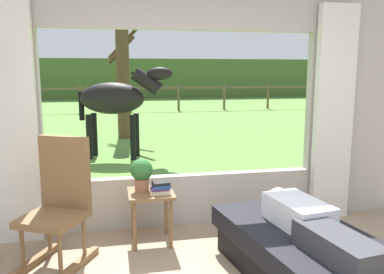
% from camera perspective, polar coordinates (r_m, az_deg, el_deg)
% --- Properties ---
extents(back_wall_with_window, '(5.20, 0.12, 2.55)m').
position_cam_1_polar(back_wall_with_window, '(4.25, -1.23, 3.66)').
color(back_wall_with_window, '#ADA599').
rests_on(back_wall_with_window, ground_plane).
extents(curtain_panel_left, '(0.44, 0.10, 2.40)m').
position_cam_1_polar(curtain_panel_left, '(4.16, -24.42, 1.99)').
color(curtain_panel_left, silver).
rests_on(curtain_panel_left, ground_plane).
extents(curtain_panel_right, '(0.44, 0.10, 2.40)m').
position_cam_1_polar(curtain_panel_right, '(4.73, 19.71, 3.09)').
color(curtain_panel_right, silver).
rests_on(curtain_panel_right, ground_plane).
extents(outdoor_pasture_lawn, '(36.00, 21.68, 0.02)m').
position_cam_1_polar(outdoor_pasture_lawn, '(15.18, -8.53, 3.09)').
color(outdoor_pasture_lawn, '#568438').
rests_on(outdoor_pasture_lawn, ground_plane).
extents(distant_hill_ridge, '(36.00, 2.00, 2.40)m').
position_cam_1_polar(distant_hill_ridge, '(24.92, -9.79, 8.28)').
color(distant_hill_ridge, '#465E2C').
rests_on(distant_hill_ridge, ground_plane).
extents(recliner_sofa, '(1.14, 1.82, 0.42)m').
position_cam_1_polar(recliner_sofa, '(3.42, 15.93, -16.22)').
color(recliner_sofa, black).
rests_on(recliner_sofa, ground_plane).
extents(reclining_person, '(0.43, 1.44, 0.22)m').
position_cam_1_polar(reclining_person, '(3.26, 16.58, -11.75)').
color(reclining_person, silver).
rests_on(reclining_person, recliner_sofa).
extents(rocking_chair, '(0.72, 0.82, 1.12)m').
position_cam_1_polar(rocking_chair, '(3.69, -18.60, -8.98)').
color(rocking_chair, brown).
rests_on(rocking_chair, ground_plane).
extents(side_table, '(0.44, 0.44, 0.52)m').
position_cam_1_polar(side_table, '(3.93, -5.95, -9.18)').
color(side_table, brown).
rests_on(side_table, ground_plane).
extents(potted_plant, '(0.22, 0.22, 0.32)m').
position_cam_1_polar(potted_plant, '(3.91, -7.28, -5.10)').
color(potted_plant, '#9E6042').
rests_on(potted_plant, side_table).
extents(book_stack, '(0.20, 0.16, 0.11)m').
position_cam_1_polar(book_stack, '(3.84, -4.56, -7.31)').
color(book_stack, beige).
rests_on(book_stack, side_table).
extents(horse, '(1.82, 0.87, 1.73)m').
position_cam_1_polar(horse, '(7.66, -10.85, 5.40)').
color(horse, black).
rests_on(horse, outdoor_pasture_lawn).
extents(pasture_tree, '(1.08, 0.92, 3.51)m').
position_cam_1_polar(pasture_tree, '(10.00, -9.86, 9.25)').
color(pasture_tree, '#4C3823').
rests_on(pasture_tree, outdoor_pasture_lawn).
extents(pasture_fence_line, '(16.10, 0.10, 1.10)m').
position_cam_1_polar(pasture_fence_line, '(16.52, -8.85, 6.16)').
color(pasture_fence_line, brown).
rests_on(pasture_fence_line, outdoor_pasture_lawn).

